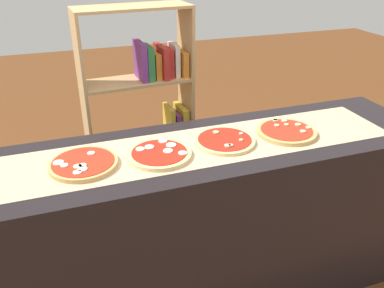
% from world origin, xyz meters
% --- Properties ---
extents(counter, '(2.45, 0.61, 0.93)m').
position_xyz_m(counter, '(0.00, 0.00, 0.47)').
color(counter, black).
rests_on(counter, ground_plane).
extents(parchment_paper, '(1.99, 0.39, 0.00)m').
position_xyz_m(parchment_paper, '(0.00, 0.00, 0.94)').
color(parchment_paper, tan).
rests_on(parchment_paper, counter).
extents(pizza_mozzarella_0, '(0.29, 0.29, 0.03)m').
position_xyz_m(pizza_mozzarella_0, '(-0.50, -0.01, 0.95)').
color(pizza_mozzarella_0, tan).
rests_on(pizza_mozzarella_0, parchment_paper).
extents(pizza_mozzarella_1, '(0.29, 0.29, 0.03)m').
position_xyz_m(pizza_mozzarella_1, '(-0.16, -0.03, 0.95)').
color(pizza_mozzarella_1, '#E5C17F').
rests_on(pizza_mozzarella_1, parchment_paper).
extents(pizza_mushroom_2, '(0.29, 0.29, 0.02)m').
position_xyz_m(pizza_mushroom_2, '(0.17, 0.00, 0.95)').
color(pizza_mushroom_2, '#E5C17F').
rests_on(pizza_mushroom_2, parchment_paper).
extents(pizza_mushroom_3, '(0.30, 0.30, 0.03)m').
position_xyz_m(pizza_mushroom_3, '(0.50, -0.01, 0.95)').
color(pizza_mushroom_3, tan).
rests_on(pizza_mushroom_3, parchment_paper).
extents(bookshelf, '(0.75, 0.32, 1.44)m').
position_xyz_m(bookshelf, '(0.04, 1.00, 0.68)').
color(bookshelf, tan).
rests_on(bookshelf, ground_plane).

